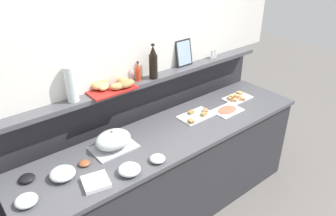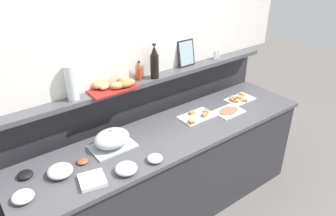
% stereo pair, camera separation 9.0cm
% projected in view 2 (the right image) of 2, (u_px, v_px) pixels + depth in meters
% --- Properties ---
extents(ground_plane, '(12.00, 12.00, 0.00)m').
position_uv_depth(ground_plane, '(137.00, 177.00, 3.56)').
color(ground_plane, slate).
extents(buffet_counter, '(2.67, 0.66, 0.90)m').
position_uv_depth(buffet_counter, '(170.00, 174.00, 2.92)').
color(buffet_counter, '#2D2D33').
rests_on(buffet_counter, ground_plane).
extents(back_ledge_unit, '(2.96, 0.22, 1.22)m').
position_uv_depth(back_ledge_unit, '(139.00, 132.00, 3.18)').
color(back_ledge_unit, '#2D2D33').
rests_on(back_ledge_unit, ground_plane).
extents(sandwich_platter_front, '(0.29, 0.18, 0.04)m').
position_uv_depth(sandwich_platter_front, '(239.00, 99.00, 3.23)').
color(sandwich_platter_front, white).
rests_on(sandwich_platter_front, buffet_counter).
extents(sandwich_platter_rear, '(0.32, 0.20, 0.04)m').
position_uv_depth(sandwich_platter_rear, '(197.00, 116.00, 2.93)').
color(sandwich_platter_rear, white).
rests_on(sandwich_platter_rear, buffet_counter).
extents(cold_cuts_platter, '(0.27, 0.20, 0.02)m').
position_uv_depth(cold_cuts_platter, '(229.00, 111.00, 3.01)').
color(cold_cuts_platter, white).
rests_on(cold_cuts_platter, buffet_counter).
extents(serving_cloche, '(0.34, 0.24, 0.17)m').
position_uv_depth(serving_cloche, '(112.00, 139.00, 2.49)').
color(serving_cloche, '#B7BABF').
rests_on(serving_cloche, buffet_counter).
extents(glass_bowl_large, '(0.16, 0.16, 0.06)m').
position_uv_depth(glass_bowl_large, '(126.00, 169.00, 2.24)').
color(glass_bowl_large, silver).
rests_on(glass_bowl_large, buffet_counter).
extents(glass_bowl_medium, '(0.12, 0.12, 0.05)m').
position_uv_depth(glass_bowl_medium, '(155.00, 159.00, 2.36)').
color(glass_bowl_medium, silver).
rests_on(glass_bowl_medium, buffet_counter).
extents(glass_bowl_small, '(0.18, 0.18, 0.07)m').
position_uv_depth(glass_bowl_small, '(60.00, 171.00, 2.22)').
color(glass_bowl_small, silver).
rests_on(glass_bowl_small, buffet_counter).
extents(glass_bowl_extra, '(0.14, 0.14, 0.06)m').
position_uv_depth(glass_bowl_extra, '(23.00, 197.00, 2.01)').
color(glass_bowl_extra, silver).
rests_on(glass_bowl_extra, buffet_counter).
extents(condiment_bowl_cream, '(0.08, 0.08, 0.03)m').
position_uv_depth(condiment_bowl_cream, '(82.00, 161.00, 2.34)').
color(condiment_bowl_cream, brown).
rests_on(condiment_bowl_cream, buffet_counter).
extents(condiment_bowl_red, '(0.11, 0.11, 0.04)m').
position_uv_depth(condiment_bowl_red, '(25.00, 175.00, 2.20)').
color(condiment_bowl_red, black).
rests_on(condiment_bowl_red, buffet_counter).
extents(napkin_stack, '(0.20, 0.20, 0.03)m').
position_uv_depth(napkin_stack, '(92.00, 180.00, 2.16)').
color(napkin_stack, white).
rests_on(napkin_stack, buffet_counter).
extents(wine_bottle_dark, '(0.08, 0.08, 0.32)m').
position_uv_depth(wine_bottle_dark, '(154.00, 63.00, 2.83)').
color(wine_bottle_dark, black).
rests_on(wine_bottle_dark, back_ledge_unit).
extents(hot_sauce_bottle, '(0.04, 0.04, 0.18)m').
position_uv_depth(hot_sauce_bottle, '(139.00, 72.00, 2.82)').
color(hot_sauce_bottle, red).
rests_on(hot_sauce_bottle, back_ledge_unit).
extents(salt_shaker, '(0.03, 0.03, 0.09)m').
position_uv_depth(salt_shaker, '(215.00, 55.00, 3.31)').
color(salt_shaker, white).
rests_on(salt_shaker, back_ledge_unit).
extents(pepper_shaker, '(0.03, 0.03, 0.09)m').
position_uv_depth(pepper_shaker, '(218.00, 54.00, 3.33)').
color(pepper_shaker, white).
rests_on(pepper_shaker, back_ledge_unit).
extents(bread_basket, '(0.40, 0.28, 0.08)m').
position_uv_depth(bread_basket, '(112.00, 84.00, 2.69)').
color(bread_basket, '#B2231E').
rests_on(bread_basket, back_ledge_unit).
extents(framed_picture, '(0.19, 0.06, 0.26)m').
position_uv_depth(framed_picture, '(186.00, 53.00, 3.11)').
color(framed_picture, black).
rests_on(framed_picture, back_ledge_unit).
extents(water_carafe, '(0.09, 0.09, 0.28)m').
position_uv_depth(water_carafe, '(71.00, 83.00, 2.46)').
color(water_carafe, silver).
rests_on(water_carafe, back_ledge_unit).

